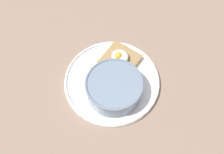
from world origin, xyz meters
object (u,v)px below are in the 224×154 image
(toast_slice, at_px, (120,60))
(banana_slice_left, at_px, (93,65))
(oatmeal_bowl, at_px, (114,88))
(banana_slice_front, at_px, (86,75))
(poached_egg, at_px, (120,57))

(toast_slice, relative_size, banana_slice_left, 3.19)
(toast_slice, bearing_deg, oatmeal_bowl, -56.64)
(oatmeal_bowl, height_order, toast_slice, oatmeal_bowl)
(oatmeal_bowl, bearing_deg, banana_slice_front, -171.13)
(poached_egg, bearing_deg, oatmeal_bowl, -56.09)
(banana_slice_front, bearing_deg, banana_slice_left, 104.79)
(oatmeal_bowl, height_order, poached_egg, oatmeal_bowl)
(oatmeal_bowl, xyz_separation_m, poached_egg, (-0.05, 0.08, 0.00))
(oatmeal_bowl, xyz_separation_m, toast_slice, (-0.05, 0.08, -0.02))
(oatmeal_bowl, xyz_separation_m, banana_slice_left, (-0.10, 0.02, -0.02))
(banana_slice_front, xyz_separation_m, banana_slice_left, (-0.01, 0.03, 0.00))
(toast_slice, xyz_separation_m, poached_egg, (-0.00, -0.00, 0.02))
(banana_slice_left, bearing_deg, banana_slice_front, -75.21)
(toast_slice, bearing_deg, banana_slice_left, -126.92)
(poached_egg, relative_size, banana_slice_left, 1.90)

